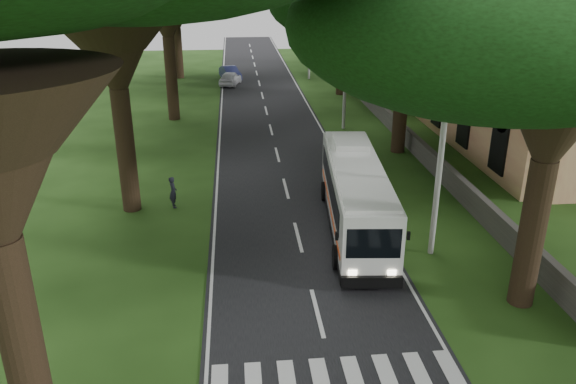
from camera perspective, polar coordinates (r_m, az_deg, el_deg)
The scene contains 11 objects.
ground at distance 18.81m, azimuth 3.90°, elevation -15.58°, with size 140.00×140.00×0.00m, color #1F3F12.
road at distance 41.38m, azimuth -1.64°, elevation 5.95°, with size 8.00×120.00×0.04m, color black.
property_wall at distance 41.83m, azimuth 10.92°, elevation 6.57°, with size 0.35×50.00×1.20m, color #383533.
church at distance 42.14m, azimuth 24.18°, elevation 11.20°, with size 14.00×24.00×11.60m.
pole_near at distance 23.39m, azimuth 15.21°, elevation 3.09°, with size 1.60×0.24×8.00m.
pole_mid at distance 42.12m, azimuth 5.85°, elevation 11.96°, with size 1.60×0.24×8.00m.
pole_far at distance 61.65m, azimuth 2.18°, elevation 15.23°, with size 1.60×0.24×8.00m.
coach_bus at distance 25.85m, azimuth 6.86°, elevation -0.21°, with size 3.32×11.19×3.25m.
distant_car_a at distance 58.94m, azimuth -5.89°, elevation 11.43°, with size 1.66×4.14×1.41m, color silver.
distant_car_b at distance 62.25m, azimuth -5.90°, elevation 11.96°, with size 1.43×4.11×1.35m, color navy.
pedestrian at distance 28.99m, azimuth -11.59°, elevation 0.00°, with size 0.59×0.39×1.63m, color black.
Camera 1 is at (-2.66, -14.67, 11.46)m, focal length 35.00 mm.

